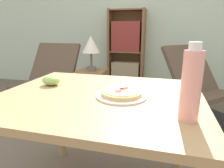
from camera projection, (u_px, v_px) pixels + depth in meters
wall_back at (139, 15)px, 3.36m from camera, size 8.00×0.05×2.60m
dining_table at (99, 111)px, 1.10m from camera, size 1.08×0.90×0.72m
pizza_on_plate at (122, 94)px, 1.03m from camera, size 0.26×0.26×0.04m
grape_bunch at (51, 80)px, 1.24m from camera, size 0.11×0.09×0.06m
drink_bottle at (191, 85)px, 0.74m from camera, size 0.07×0.07×0.30m
lounge_chair_near at (49, 91)px, 2.58m from camera, size 0.61×0.76×0.88m
lounge_chair_far at (199, 99)px, 2.31m from camera, size 0.91×0.97×0.88m
bookshelf at (126, 55)px, 3.42m from camera, size 0.60×0.29×1.39m
side_table at (92, 94)px, 2.47m from camera, size 0.34×0.34×0.59m
table_lamp at (91, 46)px, 2.32m from camera, size 0.21×0.21×0.41m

